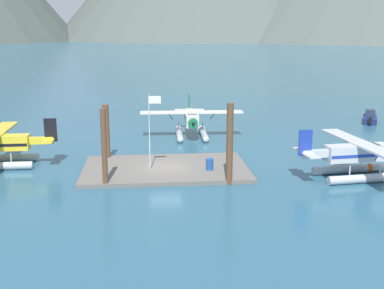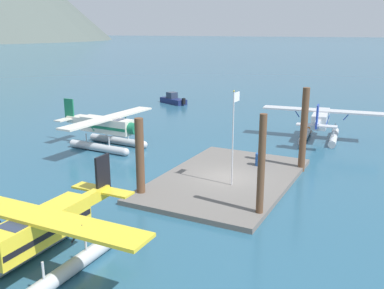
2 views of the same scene
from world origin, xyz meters
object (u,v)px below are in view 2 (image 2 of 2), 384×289
at_px(fuel_drum, 259,160).
at_px(seaplane_cream_bow_right, 107,129).
at_px(flagpole, 234,127).
at_px(seaplane_silver_stbd_aft, 320,122).
at_px(seaplane_yellow_port_fwd, 40,236).
at_px(boat_navy_open_east, 173,100).
at_px(mooring_buoy, 308,130).

xyz_separation_m(fuel_drum, seaplane_cream_bow_right, (-0.18, 13.19, 0.84)).
distance_m(flagpole, seaplane_silver_stbd_aft, 15.56).
xyz_separation_m(seaplane_silver_stbd_aft, seaplane_cream_bow_right, (-10.93, 15.31, 0.00)).
bearing_deg(seaplane_yellow_port_fwd, boat_navy_open_east, 22.07).
relative_size(flagpole, mooring_buoy, 8.59).
bearing_deg(flagpole, seaplane_yellow_port_fwd, 164.22).
xyz_separation_m(flagpole, seaplane_cream_bow_right, (4.26, 12.91, -2.40)).
distance_m(mooring_buoy, boat_navy_open_east, 22.17).
height_order(flagpole, boat_navy_open_east, flagpole).
bearing_deg(seaplane_cream_bow_right, boat_navy_open_east, 15.68).
bearing_deg(seaplane_yellow_port_fwd, seaplane_cream_bow_right, 29.74).
distance_m(flagpole, boat_navy_open_east, 32.62).
bearing_deg(seaplane_cream_bow_right, seaplane_yellow_port_fwd, -150.26).
height_order(fuel_drum, mooring_buoy, fuel_drum).
bearing_deg(seaplane_yellow_port_fwd, fuel_drum, -12.63).
bearing_deg(flagpole, fuel_drum, -3.54).
xyz_separation_m(flagpole, mooring_buoy, (16.87, -1.02, -3.63)).
relative_size(flagpole, seaplane_cream_bow_right, 0.56).
bearing_deg(seaplane_cream_bow_right, seaplane_silver_stbd_aft, -54.46).
relative_size(flagpole, seaplane_silver_stbd_aft, 0.56).
bearing_deg(seaplane_silver_stbd_aft, seaplane_cream_bow_right, 125.54).
bearing_deg(seaplane_silver_stbd_aft, flagpole, 171.04).
distance_m(seaplane_cream_bow_right, boat_navy_open_east, 22.84).
relative_size(seaplane_silver_stbd_aft, boat_navy_open_east, 2.30).
xyz_separation_m(flagpole, seaplane_yellow_port_fwd, (-12.27, 3.47, -2.40)).
distance_m(fuel_drum, seaplane_cream_bow_right, 13.21).
relative_size(seaplane_yellow_port_fwd, seaplane_silver_stbd_aft, 0.99).
xyz_separation_m(fuel_drum, seaplane_yellow_port_fwd, (-16.70, 3.74, 0.84)).
distance_m(flagpole, fuel_drum, 5.50).
bearing_deg(seaplane_silver_stbd_aft, boat_navy_open_east, 62.80).
height_order(seaplane_silver_stbd_aft, seaplane_cream_bow_right, same).
bearing_deg(seaplane_cream_bow_right, fuel_drum, -89.23).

